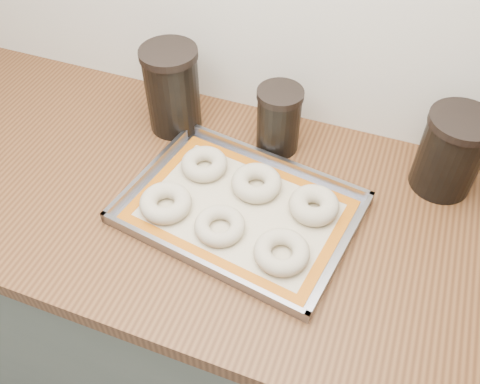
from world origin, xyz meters
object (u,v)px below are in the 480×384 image
at_px(bagel_back_mid, 256,183).
at_px(canister_mid, 279,120).
at_px(bagel_front_left, 166,203).
at_px(bagel_front_right, 282,252).
at_px(bagel_back_left, 204,164).
at_px(canister_right, 451,152).
at_px(bagel_back_right, 314,205).
at_px(baking_tray, 240,209).
at_px(canister_left, 172,89).
at_px(bagel_front_mid, 220,226).

relative_size(bagel_back_mid, canister_mid, 0.68).
distance_m(bagel_front_left, bagel_back_mid, 0.20).
xyz_separation_m(bagel_front_left, bagel_front_right, (0.26, -0.03, -0.00)).
xyz_separation_m(bagel_back_left, canister_right, (0.49, 0.14, 0.07)).
relative_size(bagel_front_left, bagel_back_right, 1.04).
bearing_deg(canister_right, bagel_back_left, -163.63).
height_order(baking_tray, bagel_back_mid, bagel_back_mid).
xyz_separation_m(bagel_front_right, canister_left, (-0.36, 0.29, 0.08)).
bearing_deg(baking_tray, bagel_front_right, -35.80).
height_order(bagel_front_left, bagel_front_right, bagel_front_left).
height_order(canister_left, canister_right, canister_left).
bearing_deg(canister_left, bagel_front_left, -68.84).
bearing_deg(canister_right, canister_mid, -178.44).
relative_size(baking_tray, bagel_back_left, 4.95).
height_order(bagel_back_mid, canister_right, canister_right).
height_order(bagel_back_right, canister_left, canister_left).
height_order(bagel_back_left, canister_left, canister_left).
bearing_deg(canister_mid, bagel_back_mid, -89.44).
relative_size(bagel_front_mid, bagel_back_left, 0.99).
xyz_separation_m(baking_tray, canister_left, (-0.24, 0.21, 0.10)).
height_order(baking_tray, bagel_front_right, bagel_front_right).
bearing_deg(canister_right, canister_left, -178.01).
height_order(bagel_front_right, canister_right, canister_right).
height_order(bagel_front_left, canister_right, canister_right).
height_order(bagel_front_mid, bagel_back_right, bagel_back_right).
height_order(bagel_back_mid, bagel_back_right, bagel_back_right).
bearing_deg(bagel_back_left, canister_right, 16.37).
distance_m(bagel_front_left, bagel_front_mid, 0.13).
distance_m(bagel_front_left, canister_left, 0.29).
height_order(bagel_back_left, bagel_back_right, bagel_back_right).
distance_m(bagel_back_right, canister_right, 0.30).
bearing_deg(bagel_back_left, bagel_front_left, -102.22).
relative_size(bagel_back_left, canister_left, 0.49).
bearing_deg(bagel_front_left, baking_tray, 18.93).
bearing_deg(canister_mid, bagel_front_mid, -95.78).
xyz_separation_m(bagel_back_right, canister_right, (0.24, 0.18, 0.07)).
distance_m(bagel_back_right, canister_left, 0.42).
bearing_deg(canister_right, bagel_front_left, -151.97).
relative_size(bagel_front_left, canister_left, 0.52).
distance_m(baking_tray, bagel_back_left, 0.14).
height_order(baking_tray, bagel_back_left, bagel_back_left).
height_order(bagel_front_right, bagel_back_left, same).
relative_size(bagel_front_right, bagel_back_mid, 1.00).
xyz_separation_m(canister_mid, canister_right, (0.37, 0.01, 0.01)).
bearing_deg(bagel_front_right, canister_right, 49.95).
relative_size(bagel_front_right, bagel_back_right, 1.04).
bearing_deg(bagel_front_mid, canister_mid, 84.22).
bearing_deg(bagel_front_mid, bagel_back_right, 35.33).
relative_size(canister_left, canister_mid, 1.32).
height_order(baking_tray, canister_left, canister_left).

